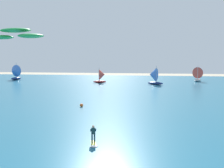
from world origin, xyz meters
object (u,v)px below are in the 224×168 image
object	(u,v)px
kitesurfer	(93,137)
sailboat_anchored_offshore	(153,76)
marker_buoy	(81,105)
sailboat_leading	(102,76)
sailboat_far_right	(199,74)
sailboat_mid_left	(15,72)
kite	(15,34)

from	to	relation	value
kitesurfer	sailboat_anchored_offshore	world-z (taller)	sailboat_anchored_offshore
kitesurfer	marker_buoy	bearing A→B (deg)	107.14
sailboat_leading	sailboat_far_right	world-z (taller)	sailboat_far_right
sailboat_anchored_offshore	sailboat_mid_left	size ratio (longest dim) A/B	0.94
kite	sailboat_far_right	size ratio (longest dim) A/B	1.47
kitesurfer	kite	bearing A→B (deg)	164.92
kitesurfer	sailboat_leading	bearing A→B (deg)	98.77
sailboat_leading	sailboat_anchored_offshore	bearing A→B (deg)	-9.80
sailboat_leading	sailboat_far_right	distance (m)	29.68
kitesurfer	sailboat_mid_left	distance (m)	69.73
kite	marker_buoy	distance (m)	18.00
sailboat_leading	sailboat_mid_left	size ratio (longest dim) A/B	0.83
kitesurfer	sailboat_anchored_offshore	distance (m)	50.94
kitesurfer	sailboat_leading	distance (m)	53.68
sailboat_leading	sailboat_anchored_offshore	xyz separation A→B (m)	(14.53, -2.51, 0.28)
sailboat_leading	kite	bearing A→B (deg)	-89.95
kitesurfer	sailboat_mid_left	size ratio (longest dim) A/B	0.38
kitesurfer	sailboat_leading	size ratio (longest dim) A/B	0.46
sailboat_anchored_offshore	sailboat_far_right	world-z (taller)	sailboat_anchored_offshore
kite	sailboat_mid_left	distance (m)	64.20
kitesurfer	sailboat_far_right	bearing A→B (deg)	71.93
kitesurfer	marker_buoy	world-z (taller)	kitesurfer
sailboat_anchored_offshore	sailboat_far_right	distance (m)	17.85
kite	sailboat_far_right	distance (m)	66.46
kite	kitesurfer	bearing A→B (deg)	-15.08
sailboat_leading	marker_buoy	size ratio (longest dim) A/B	8.44
sailboat_leading	marker_buoy	distance (m)	36.15
kitesurfer	sailboat_anchored_offshore	bearing A→B (deg)	82.84
marker_buoy	kite	bearing A→B (deg)	-101.00
sailboat_leading	sailboat_far_right	size ratio (longest dim) A/B	0.92
sailboat_leading	sailboat_anchored_offshore	world-z (taller)	sailboat_anchored_offshore
sailboat_leading	sailboat_far_right	bearing A→B (deg)	17.21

